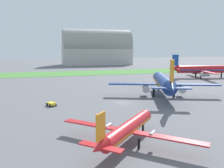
# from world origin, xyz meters

# --- Properties ---
(ground_plane) EXTENTS (600.00, 600.00, 0.00)m
(ground_plane) POSITION_xyz_m (0.00, 0.00, 0.00)
(ground_plane) COLOR slate
(grass_taxiway_strip) EXTENTS (360.00, 28.00, 0.08)m
(grass_taxiway_strip) POSITION_xyz_m (0.00, 78.50, 0.04)
(grass_taxiway_strip) COLOR #478438
(grass_taxiway_strip) RESTS_ON ground_plane
(airplane_parked_jet_far) EXTENTS (31.33, 31.73, 11.34)m
(airplane_parked_jet_far) POSITION_xyz_m (53.65, 40.43, 4.08)
(airplane_parked_jet_far) COLOR red
(airplane_parked_jet_far) RESTS_ON ground_plane
(airplane_foreground_turboprop) EXTENTS (17.17, 16.52, 6.72)m
(airplane_foreground_turboprop) POSITION_xyz_m (-7.94, -25.88, 2.46)
(airplane_foreground_turboprop) COLOR red
(airplane_foreground_turboprop) RESTS_ON ground_plane
(airplane_midfield_jet) EXTENTS (31.37, 31.13, 11.54)m
(airplane_midfield_jet) POSITION_xyz_m (14.35, 4.77, 4.16)
(airplane_midfield_jet) COLOR navy
(airplane_midfield_jet) RESTS_ON ground_plane
(baggage_cart_near_gate) EXTENTS (2.57, 2.89, 0.90)m
(baggage_cart_near_gate) POSITION_xyz_m (-18.13, 1.47, 0.57)
(baggage_cart_near_gate) COLOR yellow
(baggage_cart_near_gate) RESTS_ON ground_plane
(hangar_distant) EXTENTS (61.03, 24.53, 31.21)m
(hangar_distant) POSITION_xyz_m (25.92, 150.24, 14.84)
(hangar_distant) COLOR #BCB7B2
(hangar_distant) RESTS_ON ground_plane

